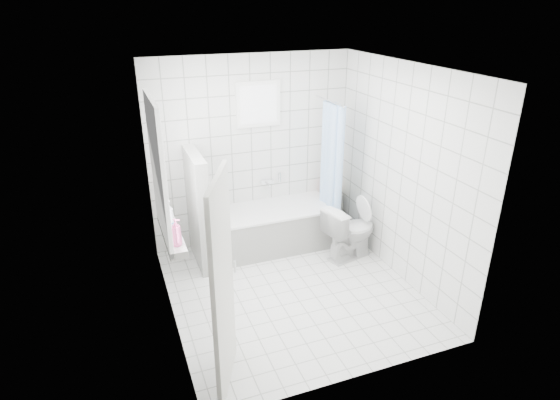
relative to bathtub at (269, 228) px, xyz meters
name	(u,v)px	position (x,y,z in m)	size (l,w,h in m)	color
ground	(292,291)	(-0.10, -1.12, -0.29)	(3.00, 3.00, 0.00)	white
ceiling	(295,68)	(-0.10, -1.12, 2.31)	(3.00, 3.00, 0.00)	white
wall_back	(252,152)	(-0.10, 0.38, 1.01)	(2.80, 0.02, 2.60)	white
wall_front	(363,256)	(-0.10, -2.62, 1.01)	(2.80, 0.02, 2.60)	white
wall_left	(163,210)	(-1.50, -1.12, 1.01)	(0.02, 3.00, 2.60)	white
wall_right	(402,175)	(1.30, -1.12, 1.01)	(0.02, 3.00, 2.60)	white
window_left	(160,171)	(-1.46, -0.82, 1.31)	(0.01, 0.90, 1.40)	white
window_back	(259,104)	(0.00, 0.33, 1.66)	(0.50, 0.01, 0.50)	white
window_sill	(172,234)	(-1.41, -0.82, 0.57)	(0.18, 1.02, 0.08)	white
door	(223,288)	(-1.19, -2.24, 0.71)	(0.04, 0.80, 2.00)	silver
bathtub	(269,228)	(0.00, 0.00, 0.00)	(1.81, 0.77, 0.58)	white
partition_wall	(198,210)	(-0.97, -0.05, 0.46)	(0.15, 0.85, 1.50)	white
tiled_ledge	(327,211)	(1.02, 0.25, -0.02)	(0.40, 0.24, 0.55)	white
toilet	(350,231)	(0.93, -0.64, 0.09)	(0.42, 0.74, 0.76)	white
curtain_rod	(329,101)	(0.85, -0.02, 1.71)	(0.02, 0.02, 0.80)	silver
shower_curtain	(331,169)	(0.85, -0.16, 0.81)	(0.14, 0.48, 1.78)	#55A0FB
tub_faucet	(267,182)	(0.10, 0.33, 0.56)	(0.18, 0.06, 0.06)	silver
sill_bottles	(172,223)	(-1.40, -0.90, 0.74)	(0.16, 0.77, 0.30)	silver
ledge_bottles	(328,189)	(1.00, 0.21, 0.37)	(0.18, 0.17, 0.23)	yellow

